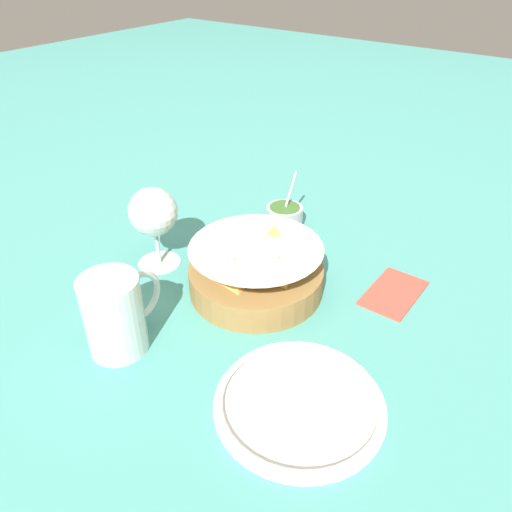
{
  "coord_description": "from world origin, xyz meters",
  "views": [
    {
      "loc": [
        -0.53,
        -0.42,
        0.49
      ],
      "look_at": [
        -0.02,
        -0.03,
        0.06
      ],
      "focal_mm": 35.0,
      "sensor_mm": 36.0,
      "label": 1
    }
  ],
  "objects_px": {
    "food_basket": "(256,270)",
    "wine_glass": "(153,214)",
    "sauce_cup": "(284,216)",
    "side_plate": "(300,402)",
    "beer_mug": "(116,317)"
  },
  "relations": [
    {
      "from": "sauce_cup",
      "to": "wine_glass",
      "type": "height_order",
      "value": "wine_glass"
    },
    {
      "from": "food_basket",
      "to": "sauce_cup",
      "type": "height_order",
      "value": "sauce_cup"
    },
    {
      "from": "food_basket",
      "to": "wine_glass",
      "type": "xyz_separation_m",
      "value": [
        -0.04,
        0.18,
        0.06
      ]
    },
    {
      "from": "food_basket",
      "to": "wine_glass",
      "type": "height_order",
      "value": "wine_glass"
    },
    {
      "from": "food_basket",
      "to": "sauce_cup",
      "type": "relative_size",
      "value": 2.02
    },
    {
      "from": "wine_glass",
      "to": "side_plate",
      "type": "height_order",
      "value": "wine_glass"
    },
    {
      "from": "food_basket",
      "to": "beer_mug",
      "type": "distance_m",
      "value": 0.23
    },
    {
      "from": "sauce_cup",
      "to": "beer_mug",
      "type": "xyz_separation_m",
      "value": [
        -0.41,
        -0.0,
        0.03
      ]
    },
    {
      "from": "wine_glass",
      "to": "beer_mug",
      "type": "distance_m",
      "value": 0.21
    },
    {
      "from": "wine_glass",
      "to": "side_plate",
      "type": "bearing_deg",
      "value": -108.03
    },
    {
      "from": "wine_glass",
      "to": "sauce_cup",
      "type": "bearing_deg",
      "value": -24.19
    },
    {
      "from": "sauce_cup",
      "to": "side_plate",
      "type": "bearing_deg",
      "value": -143.71
    },
    {
      "from": "food_basket",
      "to": "sauce_cup",
      "type": "xyz_separation_m",
      "value": [
        0.2,
        0.08,
        -0.01
      ]
    },
    {
      "from": "wine_glass",
      "to": "side_plate",
      "type": "relative_size",
      "value": 0.67
    },
    {
      "from": "wine_glass",
      "to": "food_basket",
      "type": "bearing_deg",
      "value": -77.79
    }
  ]
}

